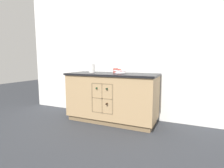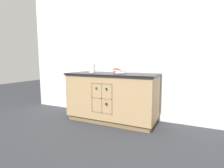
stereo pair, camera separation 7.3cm
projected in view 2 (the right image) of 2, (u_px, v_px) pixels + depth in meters
ground_plane at (112, 121)px, 3.27m from camera, size 14.00×14.00×0.00m
back_wall at (120, 53)px, 3.45m from camera, size 4.40×0.06×2.55m
kitchen_island at (112, 97)px, 3.21m from camera, size 1.65×0.69×0.89m
fruit_bowl at (120, 71)px, 3.08m from camera, size 0.23×0.23×0.08m
white_pitcher at (92, 68)px, 3.38m from camera, size 0.18×0.12×0.17m
ceramic_mug at (116, 70)px, 3.31m from camera, size 0.12×0.09×0.08m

